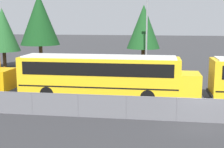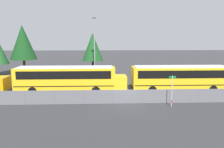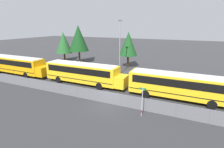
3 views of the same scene
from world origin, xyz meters
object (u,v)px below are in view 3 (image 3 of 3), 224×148
object	(u,v)px
school_bus_1	(83,72)
street_sign	(142,101)
tree_1	(128,44)
light_pole	(120,46)
school_bus_0	(17,64)
school_bus_2	(181,85)
tree_2	(64,43)
tree_0	(79,38)

from	to	relation	value
school_bus_1	street_sign	xyz separation A→B (m)	(11.17, -6.10, -0.31)
tree_1	light_pole	bearing A→B (deg)	-84.71
school_bus_0	school_bus_2	size ratio (longest dim) A/B	1.00
school_bus_2	tree_2	bearing A→B (deg)	155.05
school_bus_0	school_bus_1	bearing A→B (deg)	1.69
school_bus_0	street_sign	world-z (taller)	school_bus_0
school_bus_1	street_sign	bearing A→B (deg)	-28.64
street_sign	tree_0	xyz separation A→B (m)	(-21.19, 19.34, 4.35)
school_bus_0	school_bus_2	distance (m)	28.98
school_bus_0	tree_2	bearing A→B (deg)	91.86
school_bus_1	light_pole	xyz separation A→B (m)	(3.03, 7.62, 3.39)
tree_1	school_bus_2	bearing A→B (deg)	-49.36
school_bus_2	light_pole	size ratio (longest dim) A/B	1.38
school_bus_1	school_bus_2	bearing A→B (deg)	-0.14
tree_0	tree_2	size ratio (longest dim) A/B	1.23
school_bus_0	tree_1	world-z (taller)	tree_1
school_bus_1	tree_0	distance (m)	17.08
light_pole	tree_0	size ratio (longest dim) A/B	1.09
school_bus_0	school_bus_1	size ratio (longest dim) A/B	1.00
tree_0	school_bus_2	bearing A→B (deg)	-28.50
school_bus_2	tree_2	world-z (taller)	tree_2
school_bus_0	tree_0	size ratio (longest dim) A/B	1.51
school_bus_2	school_bus_0	bearing A→B (deg)	-179.22
school_bus_1	light_pole	world-z (taller)	light_pole
school_bus_2	tree_0	xyz separation A→B (m)	(-24.44, 13.27, 4.04)
street_sign	tree_2	xyz separation A→B (m)	(-26.19, 19.76, 3.06)
school_bus_1	tree_1	xyz separation A→B (m)	(2.44, 13.92, 3.18)
school_bus_0	tree_1	bearing A→B (deg)	40.17
school_bus_2	street_sign	size ratio (longest dim) A/B	4.34
school_bus_1	school_bus_2	size ratio (longest dim) A/B	1.00
tree_0	tree_1	size ratio (longest dim) A/B	1.18
school_bus_0	school_bus_1	xyz separation A→B (m)	(14.56, 0.43, 0.00)
school_bus_2	light_pole	world-z (taller)	light_pole
street_sign	tree_1	world-z (taller)	tree_1
tree_0	tree_2	world-z (taller)	tree_0
light_pole	tree_2	world-z (taller)	light_pole
light_pole	tree_2	xyz separation A→B (m)	(-18.04, 6.04, -0.63)
school_bus_1	school_bus_2	distance (m)	14.42
school_bus_0	tree_1	size ratio (longest dim) A/B	1.78
school_bus_0	tree_2	xyz separation A→B (m)	(-0.46, 14.09, 2.76)
school_bus_0	street_sign	distance (m)	26.35
school_bus_0	tree_2	world-z (taller)	tree_2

